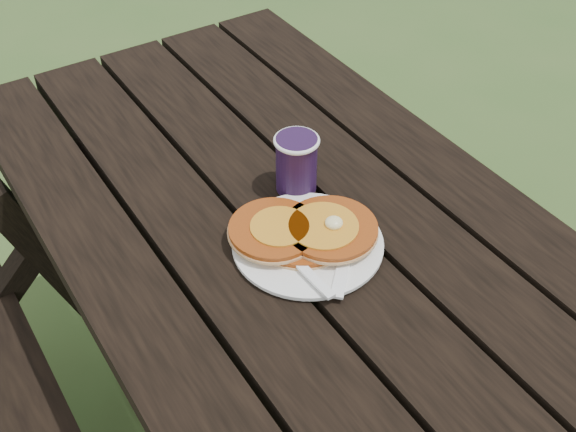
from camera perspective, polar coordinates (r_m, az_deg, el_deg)
plate at (r=1.16m, az=1.56°, el=-2.23°), size 0.25×0.25×0.01m
pancake_stack at (r=1.16m, az=1.29°, el=-1.15°), size 0.23×0.20×0.04m
knife at (r=1.13m, az=4.58°, el=-3.15°), size 0.14×0.14×0.00m
fork at (r=1.09m, az=1.75°, el=-4.68°), size 0.04×0.16×0.01m
coffee_cup at (r=1.24m, az=0.67°, el=4.40°), size 0.08×0.08×0.11m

